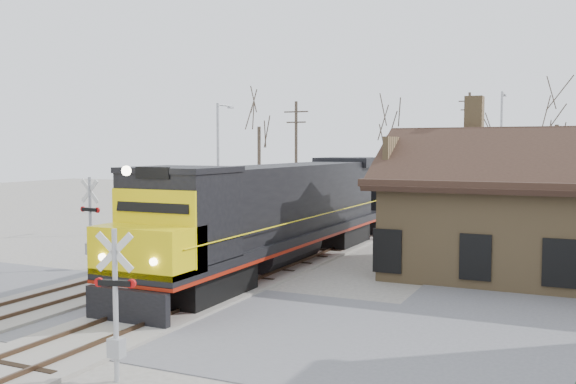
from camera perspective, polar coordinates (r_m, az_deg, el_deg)
ground at (r=22.19m, az=-11.31°, el=-10.53°), size 140.00×140.00×0.00m
road at (r=22.18m, az=-11.31°, el=-10.49°), size 60.00×9.00×0.03m
track_main at (r=35.15m, az=3.33°, el=-4.96°), size 3.40×90.00×0.24m
track_siding at (r=37.02m, az=-3.18°, el=-4.51°), size 3.40×90.00×0.24m
depot at (r=29.48m, az=23.29°, el=-2.42°), size 15.20×9.31×7.90m
locomotive_lead at (r=29.09m, az=-1.24°, el=-1.83°), size 3.31×22.13×4.92m
locomotive_trailing at (r=50.12m, az=10.11°, el=0.56°), size 3.31×22.13×4.65m
crossbuck_near at (r=15.81m, az=-15.07°, el=-10.05°), size 1.03×0.33×3.64m
crossbuck_far at (r=30.30m, az=-17.15°, el=-2.95°), size 1.20×0.32×4.20m
streetlight_a at (r=42.25m, az=-6.13°, el=2.88°), size 0.25×2.04×8.40m
streetlight_b at (r=40.67m, az=15.61°, el=2.66°), size 0.25×2.04×8.33m
streetlight_c at (r=51.41m, az=18.41°, el=3.66°), size 0.25×2.04×9.74m
utility_pole_a at (r=49.55m, az=0.72°, el=3.09°), size 2.00×0.24×9.06m
utility_pole_b at (r=62.03m, az=15.76°, el=3.85°), size 2.00×0.24×10.61m
tree_a at (r=56.83m, az=-2.60°, el=7.04°), size 4.90×4.90×12.01m
tree_b at (r=58.62m, az=8.88°, el=5.80°), size 4.26×4.26×10.44m
tree_c at (r=64.79m, az=17.09°, el=5.25°), size 4.10×4.10×10.05m
tree_d at (r=56.93m, az=22.82°, el=6.76°), size 4.92×4.92×12.06m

